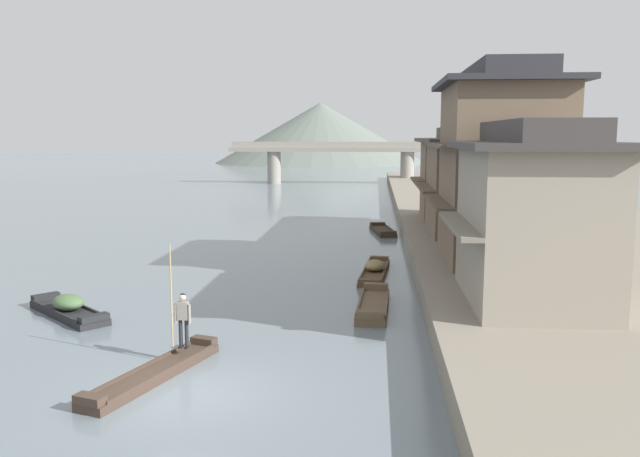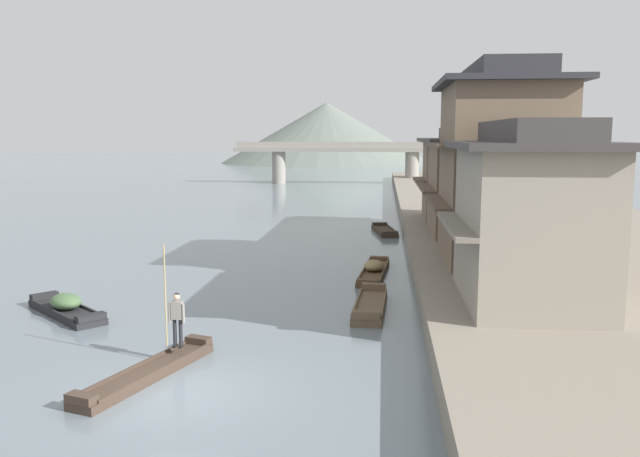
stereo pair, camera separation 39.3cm
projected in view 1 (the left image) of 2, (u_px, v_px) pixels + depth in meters
The scene contains 14 objects.
ground_plane at pixel (188, 394), 16.69m from camera, with size 400.00×400.00×0.00m, color slate.
riverbank_right at pixel (533, 225), 44.94m from camera, with size 18.00×110.00×0.88m, color gray.
boat_foreground_poled at pixel (154, 373), 17.75m from camera, with size 2.44×5.20×0.45m.
boatman_person at pixel (182, 314), 18.83m from camera, with size 0.57×0.27×3.04m.
boat_moored_nearest at pixel (68, 308), 23.84m from camera, with size 4.08×3.76×0.80m.
boat_moored_second at pixel (373, 306), 24.63m from camera, with size 1.30×4.63×0.55m.
boat_moored_third at pixel (383, 231), 44.05m from camera, with size 1.85×4.68×0.43m.
boat_moored_far at pixel (375, 270), 30.88m from camera, with size 1.53×5.81×0.71m.
house_waterfront_nearest at pixel (532, 214), 22.21m from camera, with size 5.36×7.61×6.14m.
house_waterfront_second at pixel (501, 165), 29.54m from camera, with size 6.02×7.68×8.74m.
house_waterfront_tall at pixel (466, 181), 38.01m from camera, with size 5.29×8.04×6.14m.
house_waterfront_narrow at pixel (464, 174), 44.46m from camera, with size 6.72×5.69×6.14m.
stone_bridge at pixel (340, 156), 87.48m from camera, with size 29.72×2.40×5.59m.
hill_far_west at pixel (321, 133), 152.97m from camera, with size 49.02×49.02×13.92m, color slate.
Camera 1 is at (4.68, -15.58, 6.55)m, focal length 36.82 mm.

